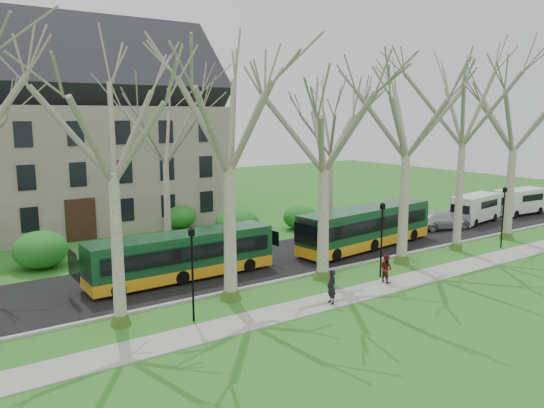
{
  "coord_description": "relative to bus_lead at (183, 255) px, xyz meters",
  "views": [
    {
      "loc": [
        -16.0,
        -22.07,
        9.34
      ],
      "look_at": [
        1.07,
        3.0,
        4.22
      ],
      "focal_mm": 35.0,
      "sensor_mm": 36.0,
      "label": 1
    }
  ],
  "objects": [
    {
      "name": "road",
      "position": [
        3.74,
        0.5,
        -1.39
      ],
      "size": [
        80.0,
        8.0,
        0.06
      ],
      "primitive_type": "cube",
      "color": "black",
      "rests_on": "ground"
    },
    {
      "name": "ground",
      "position": [
        3.74,
        -5.0,
        -1.42
      ],
      "size": [
        120.0,
        120.0,
        0.0
      ],
      "primitive_type": "plane",
      "color": "#2C7521",
      "rests_on": "ground"
    },
    {
      "name": "van_b",
      "position": [
        34.57,
        0.36,
        -0.16
      ],
      "size": [
        5.64,
        2.4,
        2.4
      ],
      "primitive_type": null,
      "rotation": [
        0.0,
        0.0,
        -0.07
      ],
      "color": "silver",
      "rests_on": "road"
    },
    {
      "name": "tree_row_far",
      "position": [
        2.41,
        6.0,
        4.58
      ],
      "size": [
        33.0,
        7.0,
        12.0
      ],
      "color": "gray",
      "rests_on": "ground"
    },
    {
      "name": "sidewalk",
      "position": [
        3.74,
        -7.5,
        -1.39
      ],
      "size": [
        70.0,
        2.0,
        0.06
      ],
      "primitive_type": "cube",
      "color": "gray",
      "rests_on": "ground"
    },
    {
      "name": "tree_row_verge",
      "position": [
        3.74,
        -4.7,
        5.58
      ],
      "size": [
        49.0,
        7.0,
        14.0
      ],
      "color": "gray",
      "rests_on": "ground"
    },
    {
      "name": "bus_follow",
      "position": [
        13.85,
        -0.58,
        0.11
      ],
      "size": [
        11.99,
        3.93,
        2.94
      ],
      "primitive_type": null,
      "rotation": [
        0.0,
        0.0,
        0.13
      ],
      "color": "#124022",
      "rests_on": "road"
    },
    {
      "name": "pedestrian_b",
      "position": [
        9.13,
        -7.0,
        -0.58
      ],
      "size": [
        0.6,
        0.76,
        1.56
      ],
      "primitive_type": "imported",
      "rotation": [
        0.0,
        0.0,
        1.58
      ],
      "color": "#521712",
      "rests_on": "sidewalk"
    },
    {
      "name": "pedestrian_a",
      "position": [
        4.37,
        -7.89,
        -0.5
      ],
      "size": [
        0.54,
        0.7,
        1.72
      ],
      "primitive_type": "imported",
      "rotation": [
        0.0,
        0.0,
        -1.79
      ],
      "color": "black",
      "rests_on": "sidewalk"
    },
    {
      "name": "curb",
      "position": [
        3.74,
        -3.5,
        -1.35
      ],
      "size": [
        80.0,
        0.25,
        0.14
      ],
      "primitive_type": "cube",
      "color": "#A5A39E",
      "rests_on": "ground"
    },
    {
      "name": "sedan",
      "position": [
        23.31,
        0.4,
        -0.63
      ],
      "size": [
        5.38,
        3.32,
        1.46
      ],
      "primitive_type": "imported",
      "rotation": [
        0.0,
        0.0,
        1.3
      ],
      "color": "#BABABF",
      "rests_on": "road"
    },
    {
      "name": "lamp_row",
      "position": [
        3.74,
        -6.0,
        1.15
      ],
      "size": [
        36.22,
        0.22,
        4.3
      ],
      "color": "black",
      "rests_on": "ground"
    },
    {
      "name": "van_a",
      "position": [
        27.86,
        0.42,
        -0.15
      ],
      "size": [
        5.79,
        2.85,
        2.42
      ],
      "primitive_type": null,
      "rotation": [
        0.0,
        0.0,
        0.16
      ],
      "color": "silver",
      "rests_on": "road"
    },
    {
      "name": "hedges",
      "position": [
        -0.93,
        9.0,
        -0.42
      ],
      "size": [
        30.6,
        8.6,
        2.0
      ],
      "color": "#1D651E",
      "rests_on": "ground"
    },
    {
      "name": "building",
      "position": [
        -2.26,
        19.0,
        6.65
      ],
      "size": [
        26.5,
        12.2,
        16.0
      ],
      "color": "gray",
      "rests_on": "ground"
    },
    {
      "name": "bus_lead",
      "position": [
        0.0,
        0.0,
        0.0
      ],
      "size": [
        10.91,
        2.38,
        2.72
      ],
      "primitive_type": null,
      "rotation": [
        0.0,
        0.0,
        0.01
      ],
      "color": "#124022",
      "rests_on": "road"
    }
  ]
}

